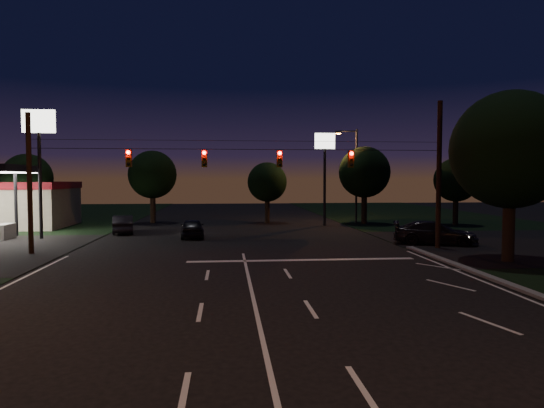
{
  "coord_description": "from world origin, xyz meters",
  "views": [
    {
      "loc": [
        -0.95,
        -13.51,
        4.28
      ],
      "look_at": [
        1.36,
        10.86,
        3.0
      ],
      "focal_mm": 32.0,
      "sensor_mm": 36.0,
      "label": 1
    }
  ],
  "objects": [
    {
      "name": "signal_span",
      "position": [
        -0.0,
        14.96,
        5.5
      ],
      "size": [
        24.0,
        0.4,
        1.56
      ],
      "color": "black",
      "rests_on": "ground"
    },
    {
      "name": "tree_far_e",
      "position": [
        20.02,
        29.11,
        4.11
      ],
      "size": [
        4.0,
        4.0,
        6.18
      ],
      "color": "black",
      "rests_on": "ground"
    },
    {
      "name": "utility_pole_right",
      "position": [
        12.0,
        15.0,
        0.0
      ],
      "size": [
        0.3,
        0.3,
        9.0
      ],
      "primitive_type": "cylinder",
      "color": "black",
      "rests_on": "ground"
    },
    {
      "name": "tree_far_b",
      "position": [
        -7.98,
        34.13,
        4.61
      ],
      "size": [
        4.6,
        4.6,
        6.98
      ],
      "color": "black",
      "rests_on": "ground"
    },
    {
      "name": "car_oncoming_b",
      "position": [
        -9.0,
        25.19,
        0.7
      ],
      "size": [
        2.25,
        4.45,
        1.4
      ],
      "primitive_type": "imported",
      "rotation": [
        0.0,
        0.0,
        3.33
      ],
      "color": "black",
      "rests_on": "ground"
    },
    {
      "name": "utility_pole_left",
      "position": [
        -12.0,
        15.0,
        0.0
      ],
      "size": [
        0.28,
        0.28,
        8.0
      ],
      "primitive_type": "cylinder",
      "color": "black",
      "rests_on": "ground"
    },
    {
      "name": "tree_far_c",
      "position": [
        3.02,
        33.1,
        3.9
      ],
      "size": [
        3.8,
        3.8,
        5.86
      ],
      "color": "black",
      "rests_on": "ground"
    },
    {
      "name": "tree_far_a",
      "position": [
        -17.98,
        30.12,
        4.26
      ],
      "size": [
        4.2,
        4.2,
        6.42
      ],
      "color": "black",
      "rests_on": "ground"
    },
    {
      "name": "car_cross",
      "position": [
        12.52,
        16.55,
        0.76
      ],
      "size": [
        5.67,
        3.76,
        1.53
      ],
      "primitive_type": "imported",
      "rotation": [
        0.0,
        0.0,
        1.23
      ],
      "color": "black",
      "rests_on": "ground"
    },
    {
      "name": "pole_sign_left_near",
      "position": [
        -14.0,
        22.0,
        6.98
      ],
      "size": [
        2.2,
        0.3,
        9.1
      ],
      "color": "black",
      "rests_on": "ground"
    },
    {
      "name": "car_oncoming_a",
      "position": [
        -3.41,
        21.87,
        0.69
      ],
      "size": [
        1.95,
        4.19,
        1.39
      ],
      "primitive_type": "imported",
      "rotation": [
        0.0,
        0.0,
        3.22
      ],
      "color": "black",
      "rests_on": "ground"
    },
    {
      "name": "ground",
      "position": [
        0.0,
        0.0,
        0.0
      ],
      "size": [
        140.0,
        140.0,
        0.0
      ],
      "primitive_type": "plane",
      "color": "black",
      "rests_on": "ground"
    },
    {
      "name": "street_light_right_far",
      "position": [
        11.24,
        32.0,
        5.24
      ],
      "size": [
        2.2,
        0.35,
        9.0
      ],
      "color": "black",
      "rests_on": "ground"
    },
    {
      "name": "tree_far_d",
      "position": [
        12.02,
        31.13,
        4.83
      ],
      "size": [
        4.8,
        4.8,
        7.3
      ],
      "color": "black",
      "rests_on": "ground"
    },
    {
      "name": "stop_bar",
      "position": [
        3.0,
        11.5,
        0.01
      ],
      "size": [
        12.0,
        0.5,
        0.01
      ],
      "primitive_type": "cube",
      "color": "silver",
      "rests_on": "ground"
    },
    {
      "name": "tree_right_near",
      "position": [
        13.53,
        10.17,
        5.68
      ],
      "size": [
        6.0,
        6.0,
        8.76
      ],
      "color": "black",
      "rests_on": "ground"
    },
    {
      "name": "pole_sign_right",
      "position": [
        8.0,
        30.0,
        6.24
      ],
      "size": [
        1.8,
        0.3,
        8.4
      ],
      "color": "black",
      "rests_on": "ground"
    }
  ]
}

